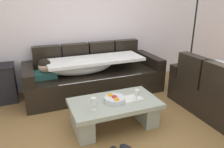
% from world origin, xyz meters
% --- Properties ---
extents(ground_plane, '(14.00, 14.00, 0.00)m').
position_xyz_m(ground_plane, '(0.00, 0.00, 0.00)').
color(ground_plane, olive).
extents(back_wall, '(9.00, 0.10, 2.70)m').
position_xyz_m(back_wall, '(0.00, 2.15, 1.35)').
color(back_wall, white).
rests_on(back_wall, ground_plane).
extents(couch_along_wall, '(2.47, 0.92, 0.88)m').
position_xyz_m(couch_along_wall, '(-0.00, 1.63, 0.33)').
color(couch_along_wall, black).
rests_on(couch_along_wall, ground_plane).
extents(coffee_table, '(1.20, 0.68, 0.38)m').
position_xyz_m(coffee_table, '(-0.06, 0.41, 0.24)').
color(coffee_table, '#9DA496').
rests_on(coffee_table, ground_plane).
extents(fruit_bowl, '(0.28, 0.28, 0.10)m').
position_xyz_m(fruit_bowl, '(-0.07, 0.40, 0.42)').
color(fruit_bowl, silver).
rests_on(fruit_bowl, coffee_table).
extents(wine_glass_near_left, '(0.07, 0.07, 0.17)m').
position_xyz_m(wine_glass_near_left, '(-0.39, 0.29, 0.50)').
color(wine_glass_near_left, silver).
rests_on(wine_glass_near_left, coffee_table).
extents(wine_glass_near_right, '(0.07, 0.07, 0.17)m').
position_xyz_m(wine_glass_near_right, '(0.22, 0.31, 0.50)').
color(wine_glass_near_right, silver).
rests_on(wine_glass_near_right, coffee_table).
extents(open_magazine, '(0.29, 0.22, 0.01)m').
position_xyz_m(open_magazine, '(0.20, 0.40, 0.39)').
color(open_magazine, white).
rests_on(open_magazine, coffee_table).
extents(floor_lamp, '(0.33, 0.31, 1.95)m').
position_xyz_m(floor_lamp, '(2.12, 1.49, 1.12)').
color(floor_lamp, black).
rests_on(floor_lamp, ground_plane).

